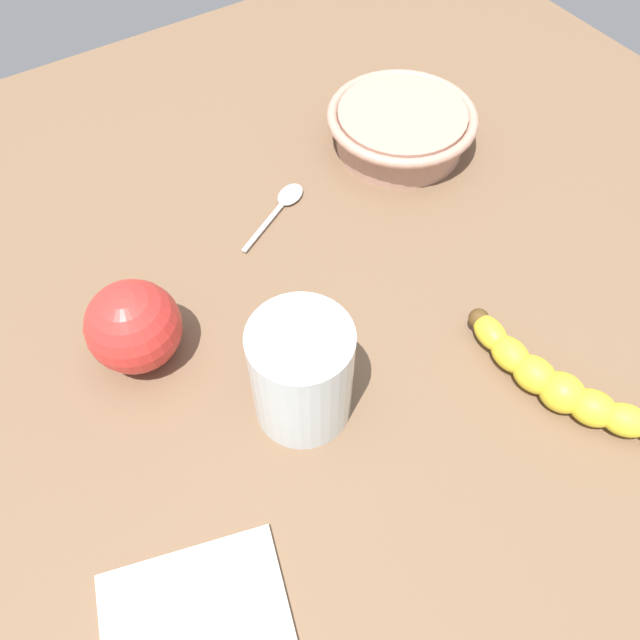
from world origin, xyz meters
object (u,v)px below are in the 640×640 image
ceramic_bowl (401,126)px  teaspoon (287,198)px  apple_fruit (134,327)px  banana (566,386)px  smoothie_glass (302,376)px

ceramic_bowl → teaspoon: 15.95cm
teaspoon → apple_fruit: bearing=176.2°
apple_fruit → teaspoon: 23.48cm
ceramic_bowl → banana: bearing=-13.5°
banana → apple_fruit: apple_fruit is taller
ceramic_bowl → teaspoon: (0.71, -15.74, -2.46)cm
banana → smoothie_glass: smoothie_glass is taller
ceramic_bowl → apple_fruit: bearing=-74.2°
apple_fruit → smoothie_glass: bearing=36.9°
apple_fruit → teaspoon: (-9.68, 21.06, -3.74)cm
ceramic_bowl → smoothie_glass: bearing=-50.3°
teaspoon → banana: bearing=-105.7°
banana → teaspoon: (-33.52, -7.56, -1.32)cm
ceramic_bowl → teaspoon: size_ratio=1.62×
smoothie_glass → teaspoon: (-22.11, 11.72, -4.58)cm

